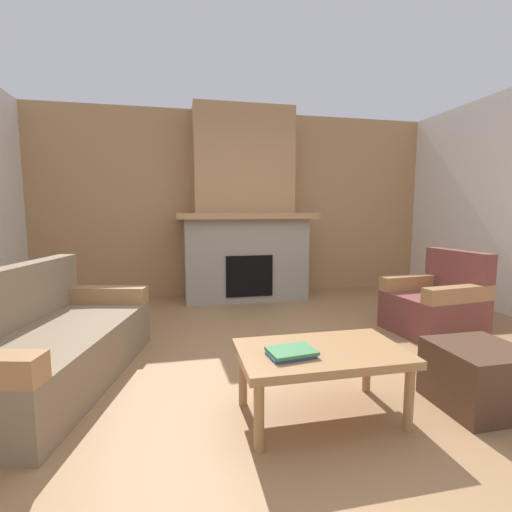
{
  "coord_description": "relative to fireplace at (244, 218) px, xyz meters",
  "views": [
    {
      "loc": [
        -0.95,
        -2.61,
        1.26
      ],
      "look_at": [
        -0.18,
        0.98,
        0.81
      ],
      "focal_mm": 25.96,
      "sensor_mm": 36.0,
      "label": 1
    }
  ],
  "objects": [
    {
      "name": "wall_back_wood_panel",
      "position": [
        0.0,
        0.38,
        0.19
      ],
      "size": [
        6.0,
        0.12,
        2.7
      ],
      "primitive_type": "cube",
      "color": "tan",
      "rests_on": "ground"
    },
    {
      "name": "fireplace",
      "position": [
        0.0,
        0.0,
        0.0
      ],
      "size": [
        1.9,
        0.82,
        2.7
      ],
      "color": "gray",
      "rests_on": "ground"
    },
    {
      "name": "ottoman",
      "position": [
        0.92,
        -3.32,
        -0.96
      ],
      "size": [
        0.52,
        0.52,
        0.4
      ],
      "primitive_type": "cube",
      "color": "#4C3323",
      "rests_on": "ground"
    },
    {
      "name": "coffee_table",
      "position": [
        -0.11,
        -3.22,
        -0.79
      ],
      "size": [
        1.0,
        0.6,
        0.43
      ],
      "color": "#A87A4C",
      "rests_on": "ground"
    },
    {
      "name": "ground",
      "position": [
        0.0,
        -2.62,
        -1.16
      ],
      "size": [
        9.0,
        9.0,
        0.0
      ],
      "primitive_type": "plane",
      "color": "#9E754C"
    },
    {
      "name": "book_stack_near_edge",
      "position": [
        -0.32,
        -3.28,
        -0.71
      ],
      "size": [
        0.29,
        0.23,
        0.04
      ],
      "color": "#335699",
      "rests_on": "coffee_table"
    },
    {
      "name": "armchair",
      "position": [
        1.66,
        -1.97,
        -0.87
      ],
      "size": [
        0.84,
        0.84,
        0.85
      ],
      "color": "brown",
      "rests_on": "ground"
    },
    {
      "name": "couch",
      "position": [
        -1.9,
        -2.39,
        -0.88
      ],
      "size": [
        1.23,
        1.94,
        0.85
      ],
      "color": "#847056",
      "rests_on": "ground"
    }
  ]
}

